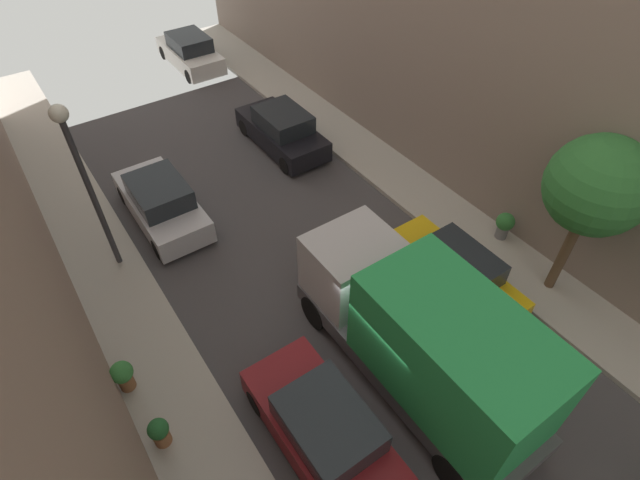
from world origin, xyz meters
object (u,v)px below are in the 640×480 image
Objects in this scene: potted_plant_4 at (505,224)px; lamp_post at (81,167)px; parked_car_right_2 at (451,275)px; potted_plant_2 at (159,432)px; parked_car_right_4 at (190,52)px; parked_car_left_2 at (325,431)px; street_tree_1 at (597,187)px; parked_car_right_3 at (282,130)px; potted_plant_3 at (123,375)px; parked_car_left_3 at (161,203)px; delivery_truck at (424,338)px.

lamp_post reaches higher than potted_plant_4.
parked_car_right_2 reaches higher than potted_plant_2.
potted_plant_4 is at bearing -80.30° from parked_car_right_4.
potted_plant_4 is 0.18× the size of lamp_post.
parked_car_right_4 is (5.40, 18.95, 0.00)m from parked_car_left_2.
street_tree_1 is at bearing -38.85° from lamp_post.
potted_plant_4 is (0.40, 2.12, -3.01)m from street_tree_1.
parked_car_right_2 is at bearing -40.84° from lamp_post.
street_tree_1 is 0.93× the size of lamp_post.
parked_car_right_3 is 4.68× the size of potted_plant_3.
potted_plant_3 is (-3.08, 3.78, -0.05)m from parked_car_left_2.
parked_car_left_3 is 3.62m from lamp_post.
street_tree_1 is (2.46, -18.87, 2.97)m from parked_car_right_4.
parked_car_right_2 is 1.00× the size of parked_car_right_4.
potted_plant_2 is (-8.29, -16.91, -0.13)m from parked_car_right_4.
potted_plant_4 is (2.86, -16.76, -0.04)m from parked_car_right_4.
delivery_truck is 8.14× the size of potted_plant_2.
parked_car_right_4 is at bearing 60.80° from potted_plant_3.
parked_car_right_4 is 17.00m from potted_plant_4.
parked_car_left_3 is 0.64× the size of delivery_truck.
potted_plant_4 is at bearing 14.86° from parked_car_left_2.
street_tree_1 is 11.94m from potted_plant_3.
parked_car_left_3 is (0.00, 9.10, 0.00)m from parked_car_left_2.
potted_plant_3 is at bearing 165.80° from parked_car_right_2.
parked_car_left_2 is 1.00× the size of parked_car_right_2.
lamp_post is at bearing -160.52° from parked_car_right_3.
parked_car_right_3 is at bearing -90.00° from parked_car_right_4.
lamp_post is (-7.30, -2.58, 2.86)m from parked_car_right_3.
lamp_post reaches higher than parked_car_right_4.
parked_car_right_3 is 11.14m from street_tree_1.
street_tree_1 is 5.35× the size of potted_plant_3.
parked_car_left_2 is 8.41m from street_tree_1.
delivery_truck is at bearing -59.68° from lamp_post.
parked_car_left_2 is at bearing -35.17° from potted_plant_2.
street_tree_1 reaches higher than parked_car_right_3.
delivery_truck is (-2.70, -18.87, 1.07)m from parked_car_right_4.
parked_car_left_3 is 5.59m from parked_car_right_3.
parked_car_left_3 reaches higher than potted_plant_3.
parked_car_left_3 is 10.77m from potted_plant_4.
lamp_post is at bearing 103.46° from parked_car_left_2.
parked_car_right_4 is 4.68× the size of potted_plant_3.
parked_car_left_2 is at bearing -117.17° from parked_car_right_3.
lamp_post is (-1.90, -1.15, 2.86)m from parked_car_left_3.
parked_car_right_3 is (0.00, 8.89, 0.00)m from parked_car_right_2.
parked_car_right_2 is 17.32m from parked_car_right_4.
potted_plant_2 is at bearing -99.56° from lamp_post.
potted_plant_4 is (8.26, -6.90, -0.04)m from parked_car_left_3.
parked_car_left_3 is 0.81× the size of lamp_post.
potted_plant_2 is 6.69m from lamp_post.
parked_car_right_2 is 3.29m from delivery_truck.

